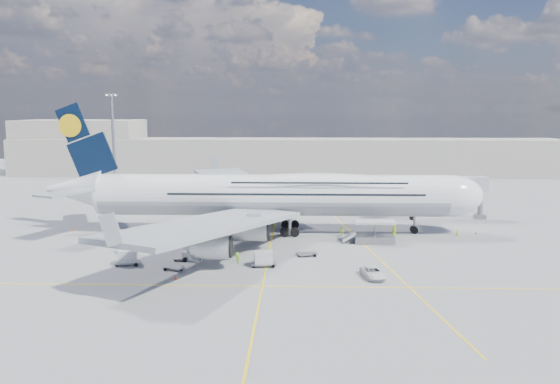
{
  "coord_description": "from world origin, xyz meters",
  "views": [
    {
      "loc": [
        4.27,
        -85.11,
        21.86
      ],
      "look_at": [
        1.3,
        8.0,
        7.58
      ],
      "focal_mm": 35.0,
      "sensor_mm": 36.0,
      "label": 1
    }
  ],
  "objects_px": {
    "jet_bridge": "(428,186)",
    "cone_wing_right_inner": "(206,248)",
    "service_van": "(373,273)",
    "dolly_nose_far": "(307,254)",
    "dolly_row_c": "(184,258)",
    "cone_tail": "(73,229)",
    "baggage_tug": "(192,256)",
    "crew_tug": "(238,258)",
    "crew_loader": "(341,231)",
    "catering_truck_inner": "(211,205)",
    "crew_nose": "(457,233)",
    "dolly_row_b": "(174,268)",
    "light_mast": "(114,145)",
    "cone_nose": "(476,233)",
    "crew_van": "(394,231)",
    "catering_truck_outer": "(226,190)",
    "cone_wing_left_inner": "(267,217)",
    "dolly_back": "(128,247)",
    "dolly_row_a": "(127,257)",
    "cone_wing_left_outer": "(244,203)",
    "cone_wing_right_outer": "(176,278)",
    "crew_wing": "(184,237)",
    "cargo_loader": "(373,235)",
    "dolly_nose_near": "(264,258)"
  },
  "relations": [
    {
      "from": "cone_nose",
      "to": "jet_bridge",
      "type": "bearing_deg",
      "value": 117.74
    },
    {
      "from": "baggage_tug",
      "to": "catering_truck_inner",
      "type": "relative_size",
      "value": 0.44
    },
    {
      "from": "baggage_tug",
      "to": "cone_nose",
      "type": "bearing_deg",
      "value": 42.09
    },
    {
      "from": "catering_truck_outer",
      "to": "dolly_row_b",
      "type": "bearing_deg",
      "value": -64.36
    },
    {
      "from": "dolly_row_c",
      "to": "dolly_back",
      "type": "relative_size",
      "value": 0.97
    },
    {
      "from": "cone_wing_right_inner",
      "to": "jet_bridge",
      "type": "bearing_deg",
      "value": 30.72
    },
    {
      "from": "crew_van",
      "to": "cone_wing_right_inner",
      "type": "distance_m",
      "value": 32.66
    },
    {
      "from": "dolly_row_a",
      "to": "catering_truck_outer",
      "type": "distance_m",
      "value": 60.32
    },
    {
      "from": "dolly_row_b",
      "to": "cone_wing_right_outer",
      "type": "xyz_separation_m",
      "value": [
        1.18,
        -4.18,
        -0.07
      ]
    },
    {
      "from": "catering_truck_outer",
      "to": "dolly_row_a",
      "type": "bearing_deg",
      "value": -71.02
    },
    {
      "from": "crew_wing",
      "to": "cargo_loader",
      "type": "bearing_deg",
      "value": -76.68
    },
    {
      "from": "dolly_row_a",
      "to": "dolly_back",
      "type": "bearing_deg",
      "value": 96.24
    },
    {
      "from": "dolly_row_b",
      "to": "service_van",
      "type": "xyz_separation_m",
      "value": [
        26.76,
        -2.69,
        0.38
      ]
    },
    {
      "from": "crew_nose",
      "to": "crew_van",
      "type": "distance_m",
      "value": 10.72
    },
    {
      "from": "catering_truck_inner",
      "to": "crew_nose",
      "type": "relative_size",
      "value": 4.67
    },
    {
      "from": "crew_van",
      "to": "cone_wing_left_outer",
      "type": "xyz_separation_m",
      "value": [
        -29.13,
        31.6,
        -0.74
      ]
    },
    {
      "from": "dolly_nose_near",
      "to": "light_mast",
      "type": "bearing_deg",
      "value": 118.17
    },
    {
      "from": "service_van",
      "to": "dolly_nose_far",
      "type": "bearing_deg",
      "value": 118.39
    },
    {
      "from": "dolly_row_b",
      "to": "crew_loader",
      "type": "distance_m",
      "value": 32.25
    },
    {
      "from": "cargo_loader",
      "to": "catering_truck_inner",
      "type": "height_order",
      "value": "catering_truck_inner"
    },
    {
      "from": "dolly_nose_near",
      "to": "cone_wing_left_outer",
      "type": "relative_size",
      "value": 6.82
    },
    {
      "from": "dolly_row_b",
      "to": "crew_nose",
      "type": "height_order",
      "value": "crew_nose"
    },
    {
      "from": "jet_bridge",
      "to": "cone_wing_right_outer",
      "type": "relative_size",
      "value": 37.77
    },
    {
      "from": "cone_nose",
      "to": "cone_wing_right_outer",
      "type": "xyz_separation_m",
      "value": [
        -47.15,
        -27.24,
        0.01
      ]
    },
    {
      "from": "crew_tug",
      "to": "crew_loader",
      "type": "bearing_deg",
      "value": 71.34
    },
    {
      "from": "cone_nose",
      "to": "crew_loader",
      "type": "bearing_deg",
      "value": -174.87
    },
    {
      "from": "catering_truck_inner",
      "to": "cone_nose",
      "type": "relative_size",
      "value": 14.43
    },
    {
      "from": "baggage_tug",
      "to": "cone_wing_right_inner",
      "type": "relative_size",
      "value": 5.08
    },
    {
      "from": "dolly_row_c",
      "to": "cone_tail",
      "type": "bearing_deg",
      "value": 136.61
    },
    {
      "from": "cone_tail",
      "to": "baggage_tug",
      "type": "bearing_deg",
      "value": -36.65
    },
    {
      "from": "catering_truck_inner",
      "to": "cone_wing_right_inner",
      "type": "bearing_deg",
      "value": -79.0
    },
    {
      "from": "dolly_row_c",
      "to": "crew_tug",
      "type": "xyz_separation_m",
      "value": [
        7.96,
        -1.4,
        0.48
      ]
    },
    {
      "from": "dolly_row_c",
      "to": "baggage_tug",
      "type": "xyz_separation_m",
      "value": [
        1.26,
        -0.22,
        0.44
      ]
    },
    {
      "from": "jet_bridge",
      "to": "crew_wing",
      "type": "bearing_deg",
      "value": -156.77
    },
    {
      "from": "cone_wing_left_outer",
      "to": "service_van",
      "type": "bearing_deg",
      "value": -68.09
    },
    {
      "from": "cargo_loader",
      "to": "dolly_row_a",
      "type": "xyz_separation_m",
      "value": [
        -36.43,
        -14.2,
        -0.09
      ]
    },
    {
      "from": "dolly_nose_near",
      "to": "catering_truck_inner",
      "type": "relative_size",
      "value": 0.51
    },
    {
      "from": "dolly_back",
      "to": "crew_nose",
      "type": "xyz_separation_m",
      "value": [
        53.21,
        12.33,
        -0.23
      ]
    },
    {
      "from": "cone_wing_right_inner",
      "to": "service_van",
      "type": "bearing_deg",
      "value": -29.11
    },
    {
      "from": "jet_bridge",
      "to": "cone_wing_right_inner",
      "type": "distance_m",
      "value": 46.69
    },
    {
      "from": "dolly_nose_far",
      "to": "dolly_nose_near",
      "type": "bearing_deg",
      "value": -156.42
    },
    {
      "from": "catering_truck_inner",
      "to": "crew_tug",
      "type": "height_order",
      "value": "catering_truck_inner"
    },
    {
      "from": "dolly_row_a",
      "to": "crew_tug",
      "type": "height_order",
      "value": "dolly_row_a"
    },
    {
      "from": "catering_truck_inner",
      "to": "cone_wing_right_outer",
      "type": "distance_m",
      "value": 44.19
    },
    {
      "from": "light_mast",
      "to": "crew_tug",
      "type": "distance_m",
      "value": 66.85
    },
    {
      "from": "dolly_row_a",
      "to": "cone_wing_left_outer",
      "type": "height_order",
      "value": "dolly_row_a"
    },
    {
      "from": "dolly_row_a",
      "to": "cone_tail",
      "type": "height_order",
      "value": "dolly_row_a"
    },
    {
      "from": "crew_van",
      "to": "cone_wing_right_inner",
      "type": "bearing_deg",
      "value": 78.61
    },
    {
      "from": "dolly_row_a",
      "to": "cone_wing_right_inner",
      "type": "distance_m",
      "value": 13.0
    },
    {
      "from": "dolly_row_c",
      "to": "cone_wing_left_inner",
      "type": "height_order",
      "value": "cone_wing_left_inner"
    }
  ]
}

